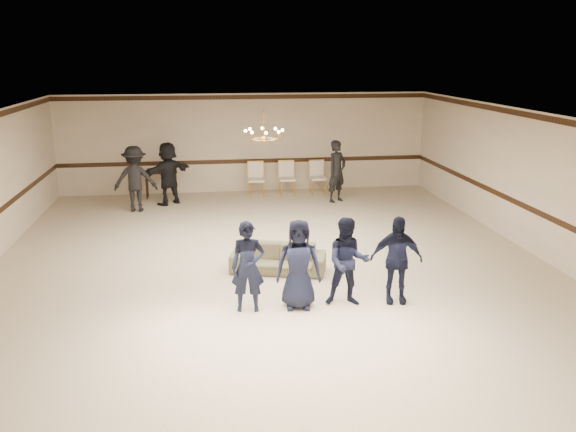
% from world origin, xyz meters
% --- Properties ---
extents(room, '(12.01, 14.01, 3.21)m').
position_xyz_m(room, '(0.00, 0.00, 1.60)').
color(room, beige).
rests_on(room, ground).
extents(chair_rail, '(12.00, 0.02, 0.14)m').
position_xyz_m(chair_rail, '(0.00, 6.99, 1.00)').
color(chair_rail, '#311C0E').
rests_on(chair_rail, wall_back).
extents(crown_molding, '(12.00, 0.02, 0.14)m').
position_xyz_m(crown_molding, '(0.00, 6.99, 3.08)').
color(crown_molding, '#311C0E').
rests_on(crown_molding, wall_back).
extents(chandelier, '(0.94, 0.94, 0.89)m').
position_xyz_m(chandelier, '(0.00, 1.00, 2.88)').
color(chandelier, '#B28039').
rests_on(chandelier, ceiling).
extents(boy_a, '(0.63, 0.45, 1.63)m').
position_xyz_m(boy_a, '(-0.68, -2.61, 0.82)').
color(boy_a, black).
rests_on(boy_a, floor).
extents(boy_b, '(0.85, 0.60, 1.63)m').
position_xyz_m(boy_b, '(0.22, -2.61, 0.82)').
color(boy_b, black).
rests_on(boy_b, floor).
extents(boy_c, '(0.88, 0.74, 1.63)m').
position_xyz_m(boy_c, '(1.12, -2.61, 0.82)').
color(boy_c, black).
rests_on(boy_c, floor).
extents(boy_d, '(1.00, 0.53, 1.63)m').
position_xyz_m(boy_d, '(2.02, -2.61, 0.82)').
color(boy_d, black).
rests_on(boy_d, floor).
extents(settee, '(2.10, 1.28, 0.57)m').
position_xyz_m(settee, '(0.09, -0.74, 0.29)').
color(settee, '#6B6A47').
rests_on(settee, floor).
extents(adult_left, '(1.25, 0.74, 1.90)m').
position_xyz_m(adult_left, '(-3.35, 4.81, 0.95)').
color(adult_left, black).
rests_on(adult_left, floor).
extents(adult_mid, '(1.73, 1.52, 1.90)m').
position_xyz_m(adult_mid, '(-2.45, 5.51, 0.95)').
color(adult_mid, black).
rests_on(adult_mid, floor).
extents(adult_right, '(0.83, 0.77, 1.90)m').
position_xyz_m(adult_right, '(2.65, 5.11, 0.95)').
color(adult_right, black).
rests_on(adult_right, floor).
extents(banquet_chair_left, '(0.54, 0.54, 1.07)m').
position_xyz_m(banquet_chair_left, '(0.27, 6.22, 0.53)').
color(banquet_chair_left, '#EFE2C9').
rests_on(banquet_chair_left, floor).
extents(banquet_chair_mid, '(0.55, 0.55, 1.07)m').
position_xyz_m(banquet_chair_mid, '(1.27, 6.22, 0.53)').
color(banquet_chair_mid, '#EFE2C9').
rests_on(banquet_chair_mid, floor).
extents(banquet_chair_right, '(0.55, 0.55, 1.07)m').
position_xyz_m(banquet_chair_right, '(2.27, 6.22, 0.53)').
color(banquet_chair_right, '#EFE2C9').
rests_on(banquet_chair_right, floor).
extents(console_table, '(1.04, 0.49, 0.85)m').
position_xyz_m(console_table, '(-2.73, 6.42, 0.43)').
color(console_table, black).
rests_on(console_table, floor).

